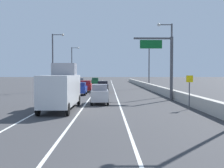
{
  "coord_description": "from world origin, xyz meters",
  "views": [
    {
      "loc": [
        0.37,
        -4.72,
        3.2
      ],
      "look_at": [
        1.09,
        50.4,
        1.03
      ],
      "focal_mm": 44.19,
      "sensor_mm": 36.0,
      "label": 1
    }
  ],
  "objects_px": {
    "lamp_post_left_far": "(73,63)",
    "car_silver_1": "(100,94)",
    "car_red_5": "(86,86)",
    "car_green_0": "(95,81)",
    "lamp_post_right_third": "(148,61)",
    "speed_advisory_sign": "(189,89)",
    "car_blue_4": "(80,89)",
    "box_truck": "(61,88)",
    "car_black_2": "(103,87)",
    "lamp_post_left_mid": "(54,58)",
    "overhead_sign_gantry": "(165,60)",
    "lamp_post_right_second": "(170,54)",
    "car_gray_3": "(80,82)"
  },
  "relations": [
    {
      "from": "lamp_post_right_second",
      "to": "car_black_2",
      "type": "height_order",
      "value": "lamp_post_right_second"
    },
    {
      "from": "lamp_post_left_far",
      "to": "car_red_5",
      "type": "xyz_separation_m",
      "value": [
        5.62,
        -26.04,
        -4.83
      ]
    },
    {
      "from": "lamp_post_left_far",
      "to": "car_blue_4",
      "type": "bearing_deg",
      "value": -80.86
    },
    {
      "from": "speed_advisory_sign",
      "to": "overhead_sign_gantry",
      "type": "bearing_deg",
      "value": 93.06
    },
    {
      "from": "speed_advisory_sign",
      "to": "car_blue_4",
      "type": "bearing_deg",
      "value": 125.22
    },
    {
      "from": "lamp_post_right_second",
      "to": "lamp_post_right_third",
      "type": "height_order",
      "value": "same"
    },
    {
      "from": "lamp_post_left_far",
      "to": "overhead_sign_gantry",
      "type": "bearing_deg",
      "value": -68.31
    },
    {
      "from": "lamp_post_right_third",
      "to": "lamp_post_left_mid",
      "type": "relative_size",
      "value": 1.0
    },
    {
      "from": "overhead_sign_gantry",
      "to": "lamp_post_right_third",
      "type": "relative_size",
      "value": 0.74
    },
    {
      "from": "lamp_post_left_far",
      "to": "car_silver_1",
      "type": "bearing_deg",
      "value": -79.17
    },
    {
      "from": "lamp_post_right_second",
      "to": "box_truck",
      "type": "bearing_deg",
      "value": -131.82
    },
    {
      "from": "overhead_sign_gantry",
      "to": "speed_advisory_sign",
      "type": "xyz_separation_m",
      "value": [
        0.44,
        -8.27,
        -2.96
      ]
    },
    {
      "from": "lamp_post_left_mid",
      "to": "car_red_5",
      "type": "distance_m",
      "value": 7.51
    },
    {
      "from": "car_black_2",
      "to": "box_truck",
      "type": "xyz_separation_m",
      "value": [
        -3.23,
        -20.65,
        0.92
      ]
    },
    {
      "from": "overhead_sign_gantry",
      "to": "car_red_5",
      "type": "relative_size",
      "value": 1.56
    },
    {
      "from": "overhead_sign_gantry",
      "to": "car_black_2",
      "type": "height_order",
      "value": "overhead_sign_gantry"
    },
    {
      "from": "car_green_0",
      "to": "car_blue_4",
      "type": "height_order",
      "value": "car_green_0"
    },
    {
      "from": "lamp_post_left_mid",
      "to": "car_green_0",
      "type": "xyz_separation_m",
      "value": [
        5.85,
        28.04,
        -4.83
      ]
    },
    {
      "from": "lamp_post_right_second",
      "to": "lamp_post_left_mid",
      "type": "distance_m",
      "value": 20.67
    },
    {
      "from": "lamp_post_left_mid",
      "to": "car_blue_4",
      "type": "bearing_deg",
      "value": -56.46
    },
    {
      "from": "lamp_post_left_mid",
      "to": "speed_advisory_sign",
      "type": "bearing_deg",
      "value": -55.33
    },
    {
      "from": "car_blue_4",
      "to": "car_red_5",
      "type": "distance_m",
      "value": 6.92
    },
    {
      "from": "speed_advisory_sign",
      "to": "car_blue_4",
      "type": "relative_size",
      "value": 0.75
    },
    {
      "from": "lamp_post_right_third",
      "to": "car_black_2",
      "type": "bearing_deg",
      "value": -123.29
    },
    {
      "from": "car_silver_1",
      "to": "car_red_5",
      "type": "xyz_separation_m",
      "value": [
        -2.93,
        18.68,
        -0.04
      ]
    },
    {
      "from": "car_green_0",
      "to": "lamp_post_right_third",
      "type": "bearing_deg",
      "value": -55.23
    },
    {
      "from": "speed_advisory_sign",
      "to": "box_truck",
      "type": "distance_m",
      "value": 11.31
    },
    {
      "from": "car_blue_4",
      "to": "car_red_5",
      "type": "relative_size",
      "value": 0.83
    },
    {
      "from": "overhead_sign_gantry",
      "to": "car_red_5",
      "type": "distance_m",
      "value": 18.51
    },
    {
      "from": "speed_advisory_sign",
      "to": "car_red_5",
      "type": "height_order",
      "value": "speed_advisory_sign"
    },
    {
      "from": "overhead_sign_gantry",
      "to": "lamp_post_left_mid",
      "type": "bearing_deg",
      "value": 135.71
    },
    {
      "from": "lamp_post_left_far",
      "to": "car_black_2",
      "type": "height_order",
      "value": "lamp_post_left_far"
    },
    {
      "from": "lamp_post_right_second",
      "to": "box_truck",
      "type": "distance_m",
      "value": 19.36
    },
    {
      "from": "lamp_post_left_mid",
      "to": "car_silver_1",
      "type": "height_order",
      "value": "lamp_post_left_mid"
    },
    {
      "from": "box_truck",
      "to": "car_black_2",
      "type": "bearing_deg",
      "value": 81.11
    },
    {
      "from": "lamp_post_left_far",
      "to": "car_blue_4",
      "type": "xyz_separation_m",
      "value": [
        5.31,
        -32.96,
        -4.87
      ]
    },
    {
      "from": "car_green_0",
      "to": "car_red_5",
      "type": "height_order",
      "value": "same"
    },
    {
      "from": "speed_advisory_sign",
      "to": "lamp_post_left_far",
      "type": "bearing_deg",
      "value": 108.76
    },
    {
      "from": "car_blue_4",
      "to": "car_red_5",
      "type": "height_order",
      "value": "car_red_5"
    },
    {
      "from": "car_blue_4",
      "to": "car_red_5",
      "type": "xyz_separation_m",
      "value": [
        0.32,
        6.92,
        0.05
      ]
    },
    {
      "from": "lamp_post_right_second",
      "to": "car_red_5",
      "type": "height_order",
      "value": "lamp_post_right_second"
    },
    {
      "from": "car_silver_1",
      "to": "car_red_5",
      "type": "bearing_deg",
      "value": 98.93
    },
    {
      "from": "lamp_post_left_far",
      "to": "car_green_0",
      "type": "bearing_deg",
      "value": 28.14
    },
    {
      "from": "box_truck",
      "to": "lamp_post_left_mid",
      "type": "bearing_deg",
      "value": 102.46
    },
    {
      "from": "lamp_post_right_third",
      "to": "car_red_5",
      "type": "distance_m",
      "value": 17.67
    },
    {
      "from": "lamp_post_left_far",
      "to": "car_gray_3",
      "type": "height_order",
      "value": "lamp_post_left_far"
    },
    {
      "from": "car_silver_1",
      "to": "car_red_5",
      "type": "height_order",
      "value": "car_silver_1"
    },
    {
      "from": "lamp_post_right_third",
      "to": "car_gray_3",
      "type": "distance_m",
      "value": 20.0
    },
    {
      "from": "car_silver_1",
      "to": "box_truck",
      "type": "height_order",
      "value": "box_truck"
    },
    {
      "from": "lamp_post_left_far",
      "to": "car_black_2",
      "type": "distance_m",
      "value": 30.2
    }
  ]
}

